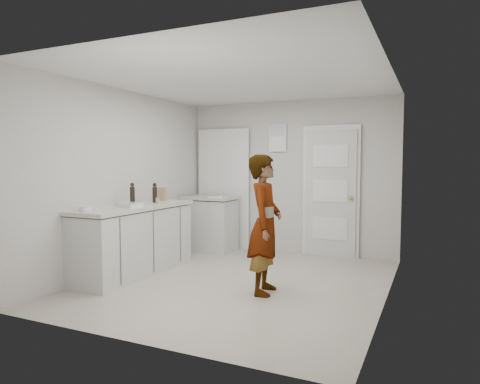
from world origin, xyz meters
The scene contains 12 objects.
ground centered at (0.00, 0.00, 0.00)m, with size 4.00×4.00×0.00m, color #AEA692.
room_shell centered at (-0.17, 1.95, 1.02)m, with size 4.00×4.00×4.00m.
main_counter centered at (-1.45, -0.20, 0.43)m, with size 0.64×1.96×0.93m.
side_counter centered at (-1.25, 1.55, 0.43)m, with size 0.84×0.61×0.93m.
person centered at (0.45, -0.27, 0.79)m, with size 0.58×0.38×1.59m, color silver.
cake_mix_box centered at (-1.52, 0.55, 1.02)m, with size 0.12×0.05×0.20m, color olive.
spice_jar centered at (-1.30, 0.12, 0.97)m, with size 0.05×0.05×0.08m, color tan.
oil_cruet_a centered at (-1.45, 0.26, 1.06)m, with size 0.07×0.07×0.28m.
oil_cruet_b centered at (-1.52, -0.14, 1.07)m, with size 0.07×0.07×0.30m.
baking_dish centered at (-1.38, -0.38, 0.95)m, with size 0.33×0.26×0.05m.
egg_bowl centered at (-1.53, -0.99, 0.95)m, with size 0.14×0.14×0.05m.
papers centered at (-1.09, 1.44, 0.93)m, with size 0.24×0.30×0.01m, color white.
Camera 1 is at (2.20, -4.78, 1.50)m, focal length 32.00 mm.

